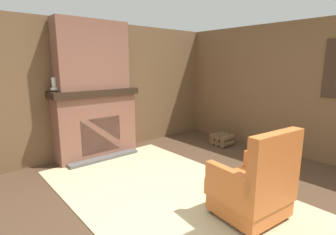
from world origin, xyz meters
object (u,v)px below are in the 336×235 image
storage_case (122,84)px  oil_lamp_vase (54,87)px  firewood_stack (222,139)px  armchair (254,188)px

storage_case → oil_lamp_vase: bearing=-90.0°
firewood_stack → oil_lamp_vase: (-1.10, -2.89, 1.17)m
firewood_stack → oil_lamp_vase: size_ratio=1.82×
armchair → firewood_stack: bearing=-38.6°
armchair → storage_case: (-2.96, 0.21, 0.91)m
armchair → oil_lamp_vase: 3.27m
armchair → oil_lamp_vase: (-2.96, -1.02, 0.93)m
armchair → firewood_stack: 2.65m
armchair → storage_case: bearing=2.5°
firewood_stack → storage_case: size_ratio=1.80×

